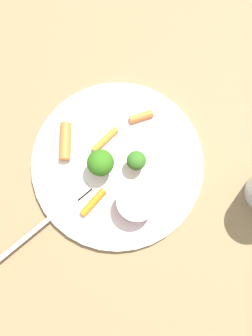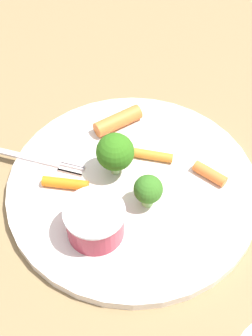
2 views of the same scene
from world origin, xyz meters
TOP-DOWN VIEW (x-y plane):
  - ground_plane at (0.00, 0.00)m, footprint 2.40×2.40m
  - plate at (0.00, 0.00)m, footprint 0.27×0.27m
  - sauce_cup at (-0.06, 0.02)m, footprint 0.06×0.06m
  - broccoli_floret_0 at (0.01, 0.02)m, footprint 0.04×0.04m
  - broccoli_floret_1 at (-0.02, -0.02)m, footprint 0.03×0.03m
  - carrot_stick_0 at (-0.02, 0.07)m, footprint 0.01×0.05m
  - carrot_stick_1 at (0.04, -0.01)m, footprint 0.01×0.05m
  - carrot_stick_2 at (0.08, 0.03)m, footprint 0.05×0.05m
  - carrot_stick_3 at (0.03, -0.08)m, footprint 0.03×0.04m
  - fork at (0.01, 0.14)m, footprint 0.03×0.19m

SIDE VIEW (x-z plane):
  - ground_plane at x=0.00m, z-range 0.00..0.00m
  - plate at x=0.00m, z-range 0.00..0.01m
  - fork at x=0.01m, z-range 0.01..0.01m
  - carrot_stick_1 at x=0.04m, z-range 0.01..0.02m
  - carrot_stick_0 at x=-0.02m, z-range 0.01..0.02m
  - carrot_stick_3 at x=0.03m, z-range 0.01..0.02m
  - carrot_stick_2 at x=0.08m, z-range 0.01..0.03m
  - sauce_cup at x=-0.06m, z-range 0.01..0.05m
  - broccoli_floret_1 at x=-0.02m, z-range 0.02..0.05m
  - broccoli_floret_0 at x=0.01m, z-range 0.02..0.07m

